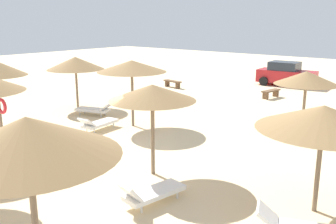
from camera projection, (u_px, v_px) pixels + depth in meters
The scene contains 13 objects.
ground_plane at pixel (111, 163), 12.60m from camera, with size 80.00×80.00×0.00m, color beige.
parasol_0 at pixel (75, 63), 19.87m from camera, with size 3.02×3.02×2.77m.
parasol_1 at pixel (323, 118), 8.91m from camera, with size 3.17×3.17×2.73m.
parasol_2 at pixel (152, 93), 11.15m from camera, with size 2.62×2.62×2.82m.
parasol_5 at pixel (27, 137), 6.27m from camera, with size 3.16×3.16×3.14m.
parasol_7 at pixel (132, 66), 16.40m from camera, with size 3.05×3.05×2.96m.
parasol_9 at pixel (306, 78), 15.49m from camera, with size 2.61×2.61×2.62m.
lounger_0 at pixel (95, 109), 18.80m from camera, with size 2.01×1.24×0.68m.
lounger_2 at pixel (150, 192), 9.76m from camera, with size 0.95×1.94×0.79m.
lounger_7 at pixel (98, 123), 16.29m from camera, with size 0.81×1.94×0.71m.
bench_0 at pixel (271, 92), 22.99m from camera, with size 0.62×1.54×0.49m.
bench_1 at pixel (172, 83), 26.51m from camera, with size 1.54×0.63×0.49m.
parked_car at pixel (286, 74), 27.15m from camera, with size 4.12×2.23×1.72m.
Camera 1 is at (8.99, -7.91, 4.69)m, focal length 40.27 mm.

